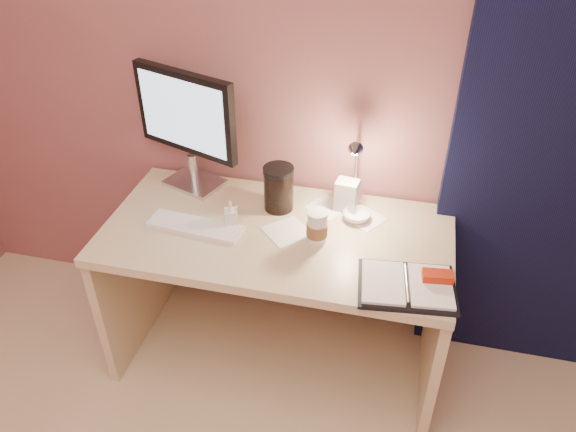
% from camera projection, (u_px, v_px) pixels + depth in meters
% --- Properties ---
extents(room, '(3.50, 3.50, 3.50)m').
position_uv_depth(room, '(544.00, 131.00, 2.09)').
color(room, '#C6B28E').
rests_on(room, ground).
extents(desk, '(1.40, 0.70, 0.73)m').
position_uv_depth(desk, '(281.00, 263.00, 2.44)').
color(desk, '#C9B68E').
rests_on(desk, ground).
extents(monitor, '(0.49, 0.25, 0.54)m').
position_uv_depth(monitor, '(188.00, 120.00, 2.36)').
color(monitor, silver).
rests_on(monitor, desk).
extents(keyboard, '(0.40, 0.15, 0.02)m').
position_uv_depth(keyboard, '(195.00, 226.00, 2.27)').
color(keyboard, white).
rests_on(keyboard, desk).
extents(planner, '(0.37, 0.29, 0.05)m').
position_uv_depth(planner, '(409.00, 285.00, 1.98)').
color(planner, black).
rests_on(planner, desk).
extents(paper_a, '(0.23, 0.23, 0.00)m').
position_uv_depth(paper_a, '(287.00, 232.00, 2.25)').
color(paper_a, white).
rests_on(paper_a, desk).
extents(paper_b, '(0.19, 0.19, 0.00)m').
position_uv_depth(paper_b, '(365.00, 219.00, 2.32)').
color(paper_b, white).
rests_on(paper_b, desk).
extents(paper_c, '(0.20, 0.20, 0.00)m').
position_uv_depth(paper_c, '(327.00, 207.00, 2.39)').
color(paper_c, white).
rests_on(paper_c, desk).
extents(coffee_cup, '(0.08, 0.08, 0.13)m').
position_uv_depth(coffee_cup, '(317.00, 227.00, 2.17)').
color(coffee_cup, silver).
rests_on(coffee_cup, desk).
extents(bowl, '(0.12, 0.12, 0.04)m').
position_uv_depth(bowl, '(356.00, 216.00, 2.31)').
color(bowl, white).
rests_on(bowl, desk).
extents(lotion_bottle, '(0.07, 0.07, 0.11)m').
position_uv_depth(lotion_bottle, '(231.00, 214.00, 2.25)').
color(lotion_bottle, silver).
rests_on(lotion_bottle, desk).
extents(dark_jar, '(0.12, 0.12, 0.18)m').
position_uv_depth(dark_jar, '(279.00, 190.00, 2.34)').
color(dark_jar, black).
rests_on(dark_jar, desk).
extents(product_box, '(0.10, 0.08, 0.14)m').
position_uv_depth(product_box, '(347.00, 195.00, 2.35)').
color(product_box, silver).
rests_on(product_box, desk).
extents(desk_lamp, '(0.08, 0.21, 0.34)m').
position_uv_depth(desk_lamp, '(354.00, 166.00, 2.26)').
color(desk_lamp, silver).
rests_on(desk_lamp, desk).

